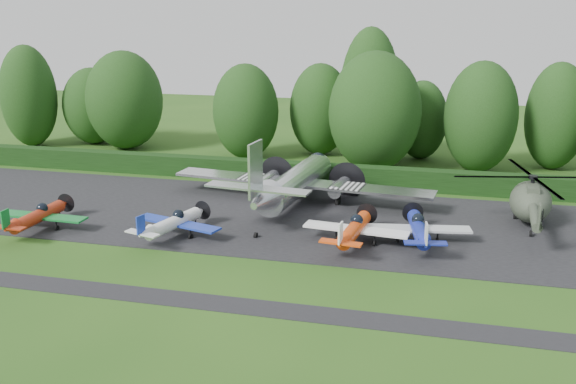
% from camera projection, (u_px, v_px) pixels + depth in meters
% --- Properties ---
extents(ground, '(160.00, 160.00, 0.00)m').
position_uv_depth(ground, '(238.00, 264.00, 42.65)').
color(ground, '#204814').
rests_on(ground, ground).
extents(apron, '(70.00, 18.00, 0.01)m').
position_uv_depth(apron, '(276.00, 218.00, 51.98)').
color(apron, black).
rests_on(apron, ground).
extents(taxiway_verge, '(70.00, 2.00, 0.00)m').
position_uv_depth(taxiway_verge, '(206.00, 302.00, 37.05)').
color(taxiway_verge, black).
rests_on(taxiway_verge, ground).
extents(hedgerow, '(90.00, 1.60, 2.00)m').
position_uv_depth(hedgerow, '(305.00, 183.00, 62.25)').
color(hedgerow, black).
rests_on(hedgerow, ground).
extents(transport_plane, '(23.31, 17.87, 7.47)m').
position_uv_depth(transport_plane, '(295.00, 182.00, 54.52)').
color(transport_plane, silver).
rests_on(transport_plane, ground).
extents(light_plane_red, '(7.20, 7.57, 2.77)m').
position_uv_depth(light_plane_red, '(38.00, 216.00, 48.70)').
color(light_plane_red, '#A1280E').
rests_on(light_plane_red, ground).
extents(light_plane_white, '(7.08, 7.44, 2.72)m').
position_uv_depth(light_plane_white, '(174.00, 223.00, 47.25)').
color(light_plane_white, silver).
rests_on(light_plane_white, ground).
extents(light_plane_orange, '(7.63, 8.03, 2.93)m').
position_uv_depth(light_plane_orange, '(354.00, 229.00, 45.62)').
color(light_plane_orange, '#DF410D').
rests_on(light_plane_orange, ground).
extents(light_plane_blue, '(7.59, 7.98, 2.92)m').
position_uv_depth(light_plane_blue, '(419.00, 228.00, 45.78)').
color(light_plane_blue, navy).
rests_on(light_plane_blue, ground).
extents(helicopter, '(12.10, 14.17, 3.90)m').
position_uv_depth(helicopter, '(531.00, 198.00, 49.94)').
color(helicopter, '#353E2F').
rests_on(helicopter, ground).
extents(tree_0, '(6.96, 6.96, 10.45)m').
position_uv_depth(tree_0, '(320.00, 109.00, 73.13)').
color(tree_0, black).
rests_on(tree_0, ground).
extents(tree_1, '(9.02, 9.02, 11.65)m').
position_uv_depth(tree_1, '(125.00, 100.00, 76.00)').
color(tree_1, black).
rests_on(tree_1, ground).
extents(tree_2, '(6.63, 6.63, 12.24)m').
position_uv_depth(tree_2, '(29.00, 96.00, 77.37)').
color(tree_2, black).
rests_on(tree_2, ground).
extents(tree_3, '(6.29, 6.29, 11.17)m').
position_uv_depth(tree_3, '(556.00, 116.00, 66.24)').
color(tree_3, black).
rests_on(tree_3, ground).
extents(tree_5, '(7.36, 7.36, 11.38)m').
position_uv_depth(tree_5, '(481.00, 117.00, 65.09)').
color(tree_5, black).
rests_on(tree_5, ground).
extents(tree_6, '(7.32, 7.32, 10.58)m').
position_uv_depth(tree_6, '(246.00, 112.00, 71.16)').
color(tree_6, black).
rests_on(tree_6, ground).
extents(tree_7, '(7.30, 7.30, 9.42)m').
position_uv_depth(tree_7, '(93.00, 106.00, 79.19)').
color(tree_7, black).
rests_on(tree_7, ground).
extents(tree_9, '(5.62, 5.62, 8.77)m').
position_uv_depth(tree_9, '(422.00, 120.00, 71.20)').
color(tree_9, black).
rests_on(tree_9, ground).
extents(tree_10, '(9.48, 9.48, 12.31)m').
position_uv_depth(tree_10, '(375.00, 112.00, 65.54)').
color(tree_10, black).
rests_on(tree_10, ground).
extents(tree_11, '(6.56, 6.56, 14.52)m').
position_uv_depth(tree_11, '(369.00, 95.00, 69.92)').
color(tree_11, black).
rests_on(tree_11, ground).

